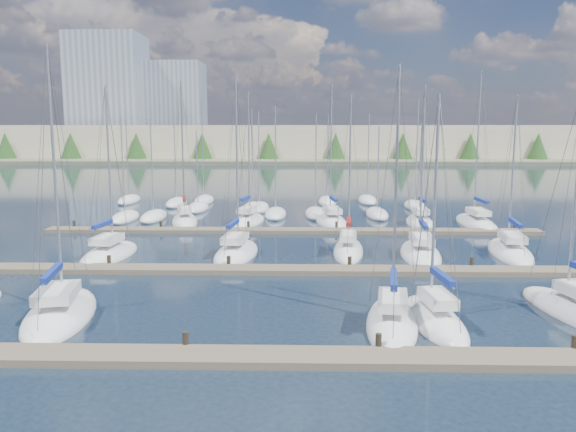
{
  "coord_description": "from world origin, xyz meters",
  "views": [
    {
      "loc": [
        0.78,
        -19.22,
        9.22
      ],
      "look_at": [
        0.0,
        14.0,
        4.0
      ],
      "focal_mm": 35.0,
      "sensor_mm": 36.0,
      "label": 1
    }
  ],
  "objects_px": {
    "sailboat_l": "(420,253)",
    "sailboat_k": "(348,250)",
    "sailboat_f": "(576,312)",
    "sailboat_e": "(434,319)",
    "sailboat_j": "(236,253)",
    "sailboat_p": "(331,221)",
    "sailboat_c": "(60,314)",
    "sailboat_m": "(510,252)",
    "sailboat_h": "(110,254)",
    "sailboat_r": "(476,223)",
    "sailboat_n": "(185,221)",
    "sailboat_q": "(420,222)",
    "sailboat_d": "(392,322)",
    "sailboat_o": "(248,221)"
  },
  "relations": [
    {
      "from": "sailboat_h",
      "to": "sailboat_m",
      "type": "xyz_separation_m",
      "value": [
        29.38,
        1.49,
        -0.0
      ]
    },
    {
      "from": "sailboat_m",
      "to": "sailboat_h",
      "type": "bearing_deg",
      "value": -168.9
    },
    {
      "from": "sailboat_n",
      "to": "sailboat_f",
      "type": "height_order",
      "value": "sailboat_n"
    },
    {
      "from": "sailboat_c",
      "to": "sailboat_o",
      "type": "distance_m",
      "value": 28.66
    },
    {
      "from": "sailboat_e",
      "to": "sailboat_f",
      "type": "xyz_separation_m",
      "value": [
        7.29,
        1.25,
        -0.01
      ]
    },
    {
      "from": "sailboat_h",
      "to": "sailboat_p",
      "type": "bearing_deg",
      "value": 45.99
    },
    {
      "from": "sailboat_q",
      "to": "sailboat_m",
      "type": "xyz_separation_m",
      "value": [
        3.97,
        -12.88,
        -0.0
      ]
    },
    {
      "from": "sailboat_k",
      "to": "sailboat_n",
      "type": "height_order",
      "value": "sailboat_n"
    },
    {
      "from": "sailboat_f",
      "to": "sailboat_j",
      "type": "bearing_deg",
      "value": 134.96
    },
    {
      "from": "sailboat_l",
      "to": "sailboat_n",
      "type": "distance_m",
      "value": 24.53
    },
    {
      "from": "sailboat_m",
      "to": "sailboat_j",
      "type": "bearing_deg",
      "value": -169.16
    },
    {
      "from": "sailboat_n",
      "to": "sailboat_o",
      "type": "distance_m",
      "value": 6.24
    },
    {
      "from": "sailboat_h",
      "to": "sailboat_f",
      "type": "distance_m",
      "value": 30.21
    },
    {
      "from": "sailboat_n",
      "to": "sailboat_d",
      "type": "bearing_deg",
      "value": -73.73
    },
    {
      "from": "sailboat_n",
      "to": "sailboat_c",
      "type": "bearing_deg",
      "value": -103.35
    },
    {
      "from": "sailboat_c",
      "to": "sailboat_p",
      "type": "relative_size",
      "value": 0.98
    },
    {
      "from": "sailboat_q",
      "to": "sailboat_o",
      "type": "relative_size",
      "value": 0.78
    },
    {
      "from": "sailboat_n",
      "to": "sailboat_f",
      "type": "xyz_separation_m",
      "value": [
        25.11,
        -27.08,
        -0.02
      ]
    },
    {
      "from": "sailboat_c",
      "to": "sailboat_e",
      "type": "xyz_separation_m",
      "value": [
        18.23,
        -0.47,
        0.01
      ]
    },
    {
      "from": "sailboat_c",
      "to": "sailboat_r",
      "type": "distance_m",
      "value": 39.69
    },
    {
      "from": "sailboat_l",
      "to": "sailboat_k",
      "type": "bearing_deg",
      "value": 175.05
    },
    {
      "from": "sailboat_l",
      "to": "sailboat_m",
      "type": "bearing_deg",
      "value": 11.9
    },
    {
      "from": "sailboat_c",
      "to": "sailboat_l",
      "type": "bearing_deg",
      "value": 23.11
    },
    {
      "from": "sailboat_k",
      "to": "sailboat_h",
      "type": "bearing_deg",
      "value": -168.93
    },
    {
      "from": "sailboat_r",
      "to": "sailboat_c",
      "type": "bearing_deg",
      "value": -136.92
    },
    {
      "from": "sailboat_e",
      "to": "sailboat_r",
      "type": "relative_size",
      "value": 0.75
    },
    {
      "from": "sailboat_e",
      "to": "sailboat_n",
      "type": "xyz_separation_m",
      "value": [
        -17.82,
        28.33,
        0.01
      ]
    },
    {
      "from": "sailboat_j",
      "to": "sailboat_f",
      "type": "xyz_separation_m",
      "value": [
        18.39,
        -12.96,
        -0.0
      ]
    },
    {
      "from": "sailboat_e",
      "to": "sailboat_d",
      "type": "relative_size",
      "value": 0.9
    },
    {
      "from": "sailboat_q",
      "to": "sailboat_p",
      "type": "xyz_separation_m",
      "value": [
        -8.55,
        0.52,
        0.01
      ]
    },
    {
      "from": "sailboat_l",
      "to": "sailboat_f",
      "type": "bearing_deg",
      "value": -64.08
    },
    {
      "from": "sailboat_n",
      "to": "sailboat_l",
      "type": "bearing_deg",
      "value": -47.22
    },
    {
      "from": "sailboat_m",
      "to": "sailboat_n",
      "type": "xyz_separation_m",
      "value": [
        -26.94,
        13.18,
        0.02
      ]
    },
    {
      "from": "sailboat_f",
      "to": "sailboat_r",
      "type": "bearing_deg",
      "value": 73.21
    },
    {
      "from": "sailboat_r",
      "to": "sailboat_e",
      "type": "bearing_deg",
      "value": -111.2
    },
    {
      "from": "sailboat_l",
      "to": "sailboat_p",
      "type": "bearing_deg",
      "value": 117.3
    },
    {
      "from": "sailboat_e",
      "to": "sailboat_r",
      "type": "bearing_deg",
      "value": 64.14
    },
    {
      "from": "sailboat_c",
      "to": "sailboat_m",
      "type": "xyz_separation_m",
      "value": [
        27.35,
        14.68,
        -0.0
      ]
    },
    {
      "from": "sailboat_h",
      "to": "sailboat_m",
      "type": "bearing_deg",
      "value": 7.46
    },
    {
      "from": "sailboat_l",
      "to": "sailboat_p",
      "type": "relative_size",
      "value": 0.92
    },
    {
      "from": "sailboat_f",
      "to": "sailboat_m",
      "type": "bearing_deg",
      "value": 72.61
    },
    {
      "from": "sailboat_r",
      "to": "sailboat_f",
      "type": "distance_m",
      "value": 26.79
    },
    {
      "from": "sailboat_q",
      "to": "sailboat_o",
      "type": "bearing_deg",
      "value": -178.52
    },
    {
      "from": "sailboat_o",
      "to": "sailboat_p",
      "type": "xyz_separation_m",
      "value": [
        8.18,
        0.2,
        -0.01
      ]
    },
    {
      "from": "sailboat_j",
      "to": "sailboat_f",
      "type": "bearing_deg",
      "value": -29.75
    },
    {
      "from": "sailboat_h",
      "to": "sailboat_d",
      "type": "distance_m",
      "value": 22.99
    },
    {
      "from": "sailboat_e",
      "to": "sailboat_m",
      "type": "relative_size",
      "value": 0.93
    },
    {
      "from": "sailboat_k",
      "to": "sailboat_m",
      "type": "xyz_separation_m",
      "value": [
        11.95,
        -0.14,
        -0.02
      ]
    },
    {
      "from": "sailboat_r",
      "to": "sailboat_o",
      "type": "distance_m",
      "value": 22.09
    },
    {
      "from": "sailboat_h",
      "to": "sailboat_l",
      "type": "bearing_deg",
      "value": 6.33
    }
  ]
}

